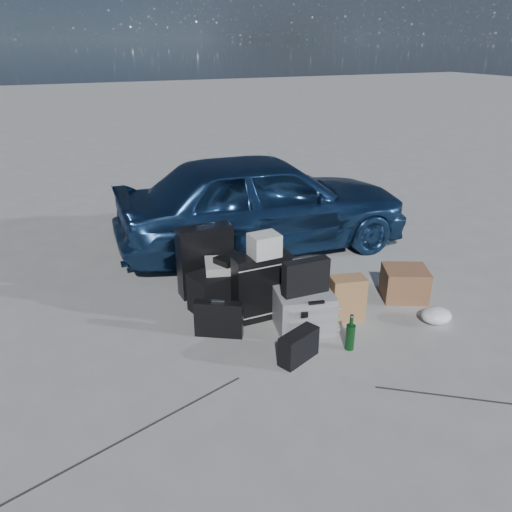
{
  "coord_description": "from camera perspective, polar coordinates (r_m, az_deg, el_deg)",
  "views": [
    {
      "loc": [
        -1.8,
        -3.18,
        2.41
      ],
      "look_at": [
        -0.05,
        0.85,
        0.5
      ],
      "focal_mm": 35.0,
      "sensor_mm": 36.0,
      "label": 1
    }
  ],
  "objects": [
    {
      "name": "cardboard_box",
      "position": [
        5.23,
        16.62,
        -3.01
      ],
      "size": [
        0.54,
        0.52,
        0.32
      ],
      "primitive_type": "cube",
      "rotation": [
        0.0,
        0.0,
        -0.44
      ],
      "color": "#976342",
      "rests_on": "ground"
    },
    {
      "name": "white_carton",
      "position": [
        4.42,
        0.97,
        1.26
      ],
      "size": [
        0.27,
        0.22,
        0.21
      ],
      "primitive_type": "cube",
      "rotation": [
        0.0,
        0.0,
        0.05
      ],
      "color": "beige",
      "rests_on": "suitcase_right"
    },
    {
      "name": "car",
      "position": [
        6.08,
        0.84,
        6.25
      ],
      "size": [
        3.62,
        1.64,
        1.21
      ],
      "primitive_type": "imported",
      "rotation": [
        0.0,
        0.0,
        1.51
      ],
      "color": "navy",
      "rests_on": "ground"
    },
    {
      "name": "suitcase_right",
      "position": [
        4.6,
        0.62,
        -3.54
      ],
      "size": [
        0.53,
        0.2,
        0.63
      ],
      "primitive_type": "cube",
      "rotation": [
        0.0,
        0.0,
        0.02
      ],
      "color": "black",
      "rests_on": "ground"
    },
    {
      "name": "flat_box_white",
      "position": [
        4.78,
        -3.13,
        -1.05
      ],
      "size": [
        0.52,
        0.44,
        0.08
      ],
      "primitive_type": "cube",
      "rotation": [
        0.0,
        0.0,
        -0.27
      ],
      "color": "beige",
      "rests_on": "duffel_bag"
    },
    {
      "name": "laptop_bag",
      "position": [
        4.35,
        5.72,
        -2.39
      ],
      "size": [
        0.42,
        0.11,
        0.32
      ],
      "primitive_type": "cube",
      "rotation": [
        0.0,
        0.0,
        -0.02
      ],
      "color": "black",
      "rests_on": "pelican_case"
    },
    {
      "name": "duffel_bag",
      "position": [
        4.88,
        -3.08,
        -3.54
      ],
      "size": [
        0.83,
        0.51,
        0.39
      ],
      "primitive_type": "cube",
      "rotation": [
        0.0,
        0.0,
        0.26
      ],
      "color": "black",
      "rests_on": "ground"
    },
    {
      "name": "suitcase_left",
      "position": [
        5.06,
        -5.8,
        -0.49
      ],
      "size": [
        0.56,
        0.22,
        0.72
      ],
      "primitive_type": "cube",
      "rotation": [
        0.0,
        0.0,
        0.03
      ],
      "color": "black",
      "rests_on": "ground"
    },
    {
      "name": "kraft_bag",
      "position": [
        4.71,
        10.35,
        -4.76
      ],
      "size": [
        0.35,
        0.25,
        0.42
      ],
      "primitive_type": "cube",
      "rotation": [
        0.0,
        0.0,
        -0.21
      ],
      "color": "#B1724D",
      "rests_on": "ground"
    },
    {
      "name": "ground",
      "position": [
        4.38,
        5.07,
        -9.98
      ],
      "size": [
        60.0,
        60.0,
        0.0
      ],
      "primitive_type": "plane",
      "color": "#A0A09B",
      "rests_on": "ground"
    },
    {
      "name": "briefcase",
      "position": [
        4.4,
        -4.28,
        -7.21
      ],
      "size": [
        0.41,
        0.29,
        0.33
      ],
      "primitive_type": "cube",
      "rotation": [
        0.0,
        0.0,
        -0.53
      ],
      "color": "black",
      "rests_on": "ground"
    },
    {
      "name": "green_bottle",
      "position": [
        4.29,
        10.74,
        -8.63
      ],
      "size": [
        0.09,
        0.09,
        0.31
      ],
      "primitive_type": "cylinder",
      "rotation": [
        0.0,
        0.0,
        -0.14
      ],
      "color": "black",
      "rests_on": "ground"
    },
    {
      "name": "messenger_bag",
      "position": [
        4.11,
        4.9,
        -10.23
      ],
      "size": [
        0.39,
        0.27,
        0.26
      ],
      "primitive_type": "cube",
      "rotation": [
        0.0,
        0.0,
        0.4
      ],
      "color": "black",
      "rests_on": "ground"
    },
    {
      "name": "flat_box_black",
      "position": [
        4.75,
        -2.94,
        -0.32
      ],
      "size": [
        0.33,
        0.29,
        0.06
      ],
      "primitive_type": "cube",
      "rotation": [
        0.0,
        0.0,
        0.42
      ],
      "color": "black",
      "rests_on": "flat_box_white"
    },
    {
      "name": "plastic_bag",
      "position": [
        4.91,
        19.92,
        -6.41
      ],
      "size": [
        0.33,
        0.3,
        0.15
      ],
      "primitive_type": "ellipsoid",
      "rotation": [
        0.0,
        0.0,
        -0.28
      ],
      "color": "white",
      "rests_on": "ground"
    },
    {
      "name": "pelican_case",
      "position": [
        4.52,
        5.47,
        -6.17
      ],
      "size": [
        0.57,
        0.5,
        0.36
      ],
      "primitive_type": "cube",
      "rotation": [
        0.0,
        0.0,
        -0.21
      ],
      "color": "#939698",
      "rests_on": "ground"
    }
  ]
}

